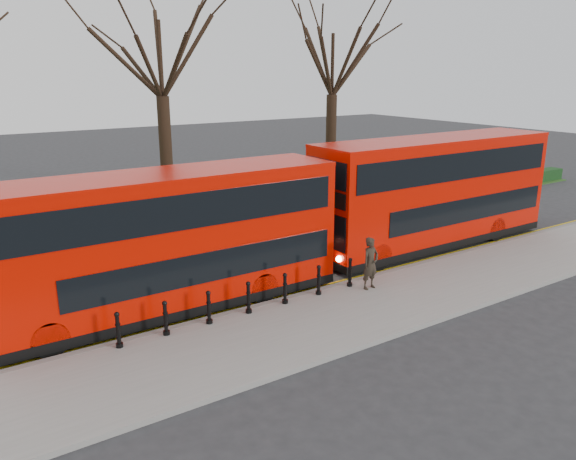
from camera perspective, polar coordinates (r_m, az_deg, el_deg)
ground at (r=19.12m, az=-6.03°, el=-7.37°), size 120.00×120.00×0.00m
pavement at (r=16.72m, az=-1.16°, el=-10.58°), size 60.00×4.00×0.15m
kerb at (r=18.28m, az=-4.56°, el=-8.21°), size 60.00×0.25×0.16m
grass_verge at (r=32.54m, az=-18.45°, el=1.80°), size 60.00×18.00×0.06m
hedge at (r=24.87m, az=-13.38°, el=-1.17°), size 60.00×0.90×0.80m
yellow_line_outer at (r=18.55m, az=-5.01°, el=-8.08°), size 60.00×0.10×0.01m
yellow_line_inner at (r=18.71m, az=-5.31°, el=-7.87°), size 60.00×0.10×0.01m
tree_mid at (r=27.53m, az=-12.89°, el=17.38°), size 7.39×7.39×11.55m
tree_right at (r=32.52m, az=4.56°, el=17.06°), size 7.20×7.20×11.25m
bollard_row at (r=17.77m, az=-4.04°, el=-6.91°), size 8.38×0.15×1.00m
bus_lead at (r=18.16m, az=-12.02°, el=-1.28°), size 11.33×2.60×4.51m
bus_rear at (r=25.38m, az=14.60°, el=3.74°), size 11.93×2.74×4.75m
pedestrian at (r=19.72m, az=8.38°, el=-3.36°), size 0.71×0.51×1.85m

